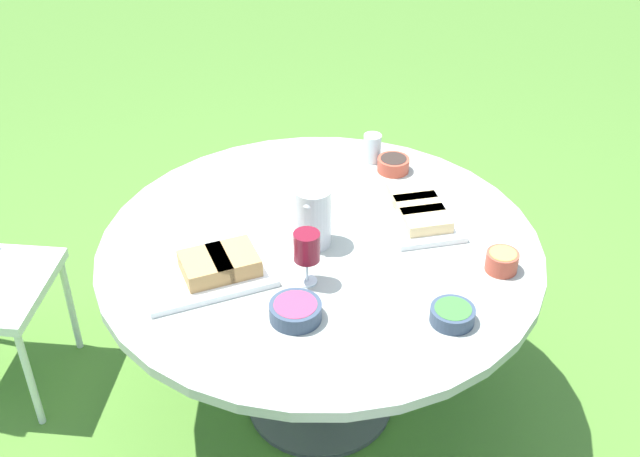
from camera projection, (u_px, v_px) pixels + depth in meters
ground_plane at (320, 402)px, 2.93m from camera, size 40.00×40.00×0.00m
dining_table at (320, 268)px, 2.57m from camera, size 1.40×1.40×0.72m
water_pitcher at (313, 216)px, 2.47m from camera, size 0.12×0.11×0.20m
wine_glass at (307, 248)px, 2.29m from camera, size 0.08×0.08×0.18m
platter_bread_main at (418, 210)px, 2.63m from camera, size 0.41×0.36×0.06m
platter_charcuterie at (214, 269)px, 2.36m from camera, size 0.42×0.44×0.07m
bowl_fries at (502, 260)px, 2.39m from camera, size 0.10×0.10×0.06m
bowl_salad at (452, 314)px, 2.21m from camera, size 0.12×0.12×0.05m
bowl_olives at (393, 164)px, 2.87m from camera, size 0.11×0.11×0.05m
bowl_dip_red at (296, 310)px, 2.22m from camera, size 0.15×0.15×0.05m
cup_water_near at (372, 148)px, 2.91m from camera, size 0.06×0.06×0.10m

